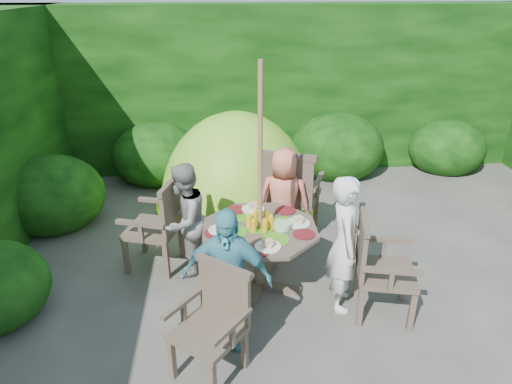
{
  "coord_description": "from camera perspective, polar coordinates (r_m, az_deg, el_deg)",
  "views": [
    {
      "loc": [
        -1.29,
        -3.3,
        2.74
      ],
      "look_at": [
        -0.91,
        0.84,
        0.85
      ],
      "focal_mm": 32.0,
      "sensor_mm": 36.0,
      "label": 1
    }
  ],
  "objects": [
    {
      "name": "ground",
      "position": [
        4.47,
        13.07,
        -14.06
      ],
      "size": [
        60.0,
        60.0,
        0.0
      ],
      "primitive_type": "plane",
      "color": "#47443F",
      "rests_on": "ground"
    },
    {
      "name": "hedge_enclosure",
      "position": [
        5.03,
        9.92,
        6.85
      ],
      "size": [
        9.0,
        9.0,
        2.5
      ],
      "color": "black",
      "rests_on": "ground"
    },
    {
      "name": "patio_table",
      "position": [
        4.34,
        0.53,
        -5.65
      ],
      "size": [
        1.52,
        1.52,
        0.8
      ],
      "rotation": [
        0.0,
        0.0,
        -0.43
      ],
      "color": "#43362B",
      "rests_on": "ground"
    },
    {
      "name": "parasol_pole",
      "position": [
        4.1,
        0.51,
        0.88
      ],
      "size": [
        0.06,
        0.06,
        2.2
      ],
      "primitive_type": "cylinder",
      "rotation": [
        0.0,
        0.0,
        -0.43
      ],
      "color": "#8E5E38",
      "rests_on": "ground"
    },
    {
      "name": "garden_chair_right",
      "position": [
        4.19,
        14.92,
        -8.85
      ],
      "size": [
        0.61,
        0.66,
        0.93
      ],
      "rotation": [
        0.0,
        0.0,
        1.34
      ],
      "color": "#43362B",
      "rests_on": "ground"
    },
    {
      "name": "garden_chair_left",
      "position": [
        4.81,
        -11.95,
        -3.83
      ],
      "size": [
        0.65,
        0.69,
        0.95
      ],
      "rotation": [
        0.0,
        0.0,
        -1.86
      ],
      "color": "#43362B",
      "rests_on": "ground"
    },
    {
      "name": "garden_chair_back",
      "position": [
        5.27,
        4.38,
        -0.03
      ],
      "size": [
        0.8,
        0.76,
        1.06
      ],
      "rotation": [
        0.0,
        0.0,
        2.73
      ],
      "color": "#43362B",
      "rests_on": "ground"
    },
    {
      "name": "garden_chair_front",
      "position": [
        3.56,
        -5.3,
        -15.68
      ],
      "size": [
        0.67,
        0.66,
        0.84
      ],
      "rotation": [
        0.0,
        0.0,
        -0.69
      ],
      "color": "#43362B",
      "rests_on": "ground"
    },
    {
      "name": "child_right",
      "position": [
        4.15,
        11.06,
        -6.38
      ],
      "size": [
        0.38,
        0.52,
        1.29
      ],
      "primitive_type": "imported",
      "rotation": [
        0.0,
        0.0,
        1.41
      ],
      "color": "white",
      "rests_on": "ground"
    },
    {
      "name": "child_left",
      "position": [
        4.62,
        -8.95,
        -3.54
      ],
      "size": [
        0.66,
        0.72,
        1.19
      ],
      "primitive_type": "imported",
      "rotation": [
        0.0,
        0.0,
        -2.03
      ],
      "color": "gray",
      "rests_on": "ground"
    },
    {
      "name": "child_back",
      "position": [
        5.01,
        3.49,
        -1.0
      ],
      "size": [
        0.67,
        0.53,
        1.19
      ],
      "primitive_type": "imported",
      "rotation": [
        0.0,
        0.0,
        2.84
      ],
      "color": "#DE765B",
      "rests_on": "ground"
    },
    {
      "name": "child_front",
      "position": [
        3.69,
        -3.67,
        -10.75
      ],
      "size": [
        0.77,
        0.46,
        1.24
      ],
      "primitive_type": "imported",
      "rotation": [
        0.0,
        0.0,
        -0.23
      ],
      "color": "#4B9EAF",
      "rests_on": "ground"
    },
    {
      "name": "dome_tent",
      "position": [
        6.31,
        -2.35,
        -1.3
      ],
      "size": [
        2.3,
        2.3,
        2.52
      ],
      "rotation": [
        0.0,
        0.0,
        0.12
      ],
      "color": "#7BC926",
      "rests_on": "ground"
    }
  ]
}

